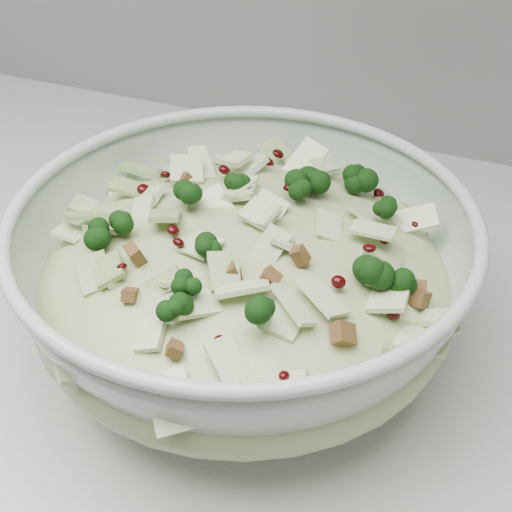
# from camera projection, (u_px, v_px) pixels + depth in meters

# --- Properties ---
(mixing_bowl) EXTENTS (0.34, 0.34, 0.13)m
(mixing_bowl) POSITION_uv_depth(u_px,v_px,m) (244.00, 282.00, 0.52)
(mixing_bowl) COLOR #AFC1B2
(mixing_bowl) RESTS_ON counter
(salad) EXTENTS (0.32, 0.32, 0.13)m
(salad) POSITION_uv_depth(u_px,v_px,m) (244.00, 259.00, 0.51)
(salad) COLOR #ABB47B
(salad) RESTS_ON mixing_bowl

